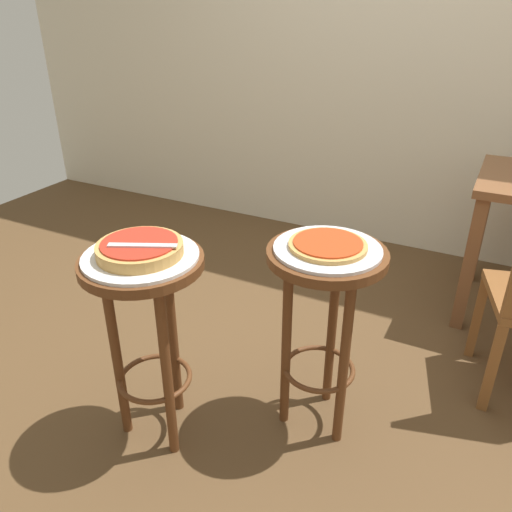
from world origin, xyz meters
name	(u,v)px	position (x,y,z in m)	size (l,w,h in m)	color
ground_plane	(297,381)	(0.00, 0.00, 0.00)	(6.00, 6.00, 0.00)	brown
back_wall	(420,0)	(0.00, 1.65, 1.50)	(6.00, 0.10, 3.00)	beige
stool_foreground	(147,307)	(-0.38, -0.49, 0.56)	(0.41, 0.41, 0.76)	#5B3319
serving_plate_foreground	(141,256)	(-0.38, -0.49, 0.76)	(0.38, 0.38, 0.01)	silver
pizza_foreground	(140,249)	(-0.38, -0.49, 0.79)	(0.28, 0.28, 0.05)	tan
stool_middle	(324,299)	(0.15, -0.16, 0.56)	(0.41, 0.41, 0.76)	#5B3319
serving_plate_middle	(328,249)	(0.15, -0.16, 0.76)	(0.37, 0.37, 0.01)	silver
pizza_middle	(328,245)	(0.15, -0.16, 0.78)	(0.26, 0.26, 0.02)	tan
pizza_server_knife	(142,245)	(-0.35, -0.51, 0.82)	(0.22, 0.02, 0.01)	silver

